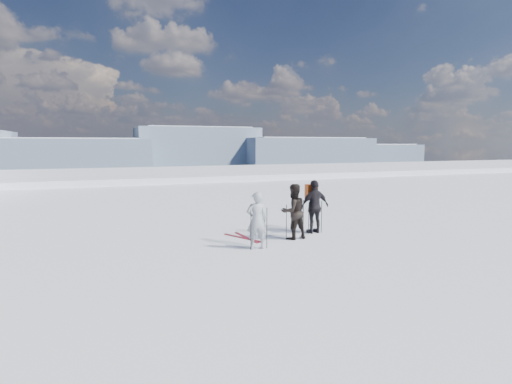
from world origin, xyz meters
TOP-DOWN VIEW (x-y plane):
  - lake_basin at (0.00, 30.00)m, footprint 820.00×820.00m
  - far_mountain_range at (29.60, 454.78)m, footprint 770.00×110.00m
  - skier_grey at (-2.45, 1.56)m, footprint 0.68×0.50m
  - skier_dark at (-0.87, 2.30)m, footprint 0.97×0.79m
  - skier_pack at (0.23, 2.82)m, footprint 1.13×0.53m
  - backpack at (0.22, 3.07)m, footprint 0.42×0.25m
  - ski_poles at (-1.03, 2.14)m, footprint 3.18×1.34m
  - skis_loose at (-2.35, 2.98)m, footprint 0.86×1.70m

SIDE VIEW (x-z plane):
  - far_mountain_range at x=29.60m, z-range -33.69..19.31m
  - lake_basin at x=0.00m, z-range -42.31..29.31m
  - skis_loose at x=-2.35m, z-range 0.00..0.03m
  - ski_poles at x=-1.03m, z-range -0.05..1.25m
  - skier_grey at x=-2.45m, z-range 0.00..1.73m
  - skier_dark at x=-0.87m, z-range 0.00..1.84m
  - skier_pack at x=0.23m, z-range 0.00..1.89m
  - backpack at x=0.22m, z-range 1.89..2.42m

